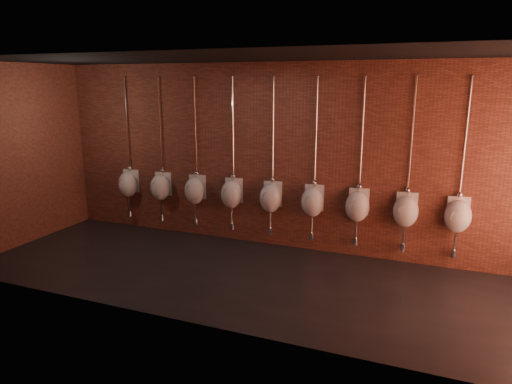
% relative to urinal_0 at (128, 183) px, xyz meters
% --- Properties ---
extents(ground, '(8.50, 8.50, 0.00)m').
position_rel_urinal_0_xyz_m(ground, '(3.04, -1.36, -0.91)').
color(ground, black).
rests_on(ground, ground).
extents(room_shell, '(8.54, 3.04, 3.22)m').
position_rel_urinal_0_xyz_m(room_shell, '(3.04, -1.36, 1.10)').
color(room_shell, black).
rests_on(room_shell, ground).
extents(urinal_0, '(0.43, 0.39, 2.72)m').
position_rel_urinal_0_xyz_m(urinal_0, '(0.00, 0.00, 0.00)').
color(urinal_0, silver).
rests_on(urinal_0, ground).
extents(urinal_1, '(0.43, 0.39, 2.72)m').
position_rel_urinal_0_xyz_m(urinal_1, '(0.75, 0.00, 0.00)').
color(urinal_1, silver).
rests_on(urinal_1, ground).
extents(urinal_2, '(0.43, 0.39, 2.72)m').
position_rel_urinal_0_xyz_m(urinal_2, '(1.50, 0.00, 0.00)').
color(urinal_2, silver).
rests_on(urinal_2, ground).
extents(urinal_3, '(0.43, 0.39, 2.72)m').
position_rel_urinal_0_xyz_m(urinal_3, '(2.25, 0.00, 0.00)').
color(urinal_3, silver).
rests_on(urinal_3, ground).
extents(urinal_4, '(0.43, 0.39, 2.72)m').
position_rel_urinal_0_xyz_m(urinal_4, '(3.01, 0.00, 0.00)').
color(urinal_4, silver).
rests_on(urinal_4, ground).
extents(urinal_5, '(0.43, 0.39, 2.72)m').
position_rel_urinal_0_xyz_m(urinal_5, '(3.76, 0.00, 0.00)').
color(urinal_5, silver).
rests_on(urinal_5, ground).
extents(urinal_6, '(0.43, 0.39, 2.72)m').
position_rel_urinal_0_xyz_m(urinal_6, '(4.51, 0.00, 0.00)').
color(urinal_6, silver).
rests_on(urinal_6, ground).
extents(urinal_7, '(0.43, 0.39, 2.72)m').
position_rel_urinal_0_xyz_m(urinal_7, '(5.26, 0.00, 0.00)').
color(urinal_7, silver).
rests_on(urinal_7, ground).
extents(urinal_8, '(0.43, 0.39, 2.72)m').
position_rel_urinal_0_xyz_m(urinal_8, '(6.01, 0.00, 0.00)').
color(urinal_8, silver).
rests_on(urinal_8, ground).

